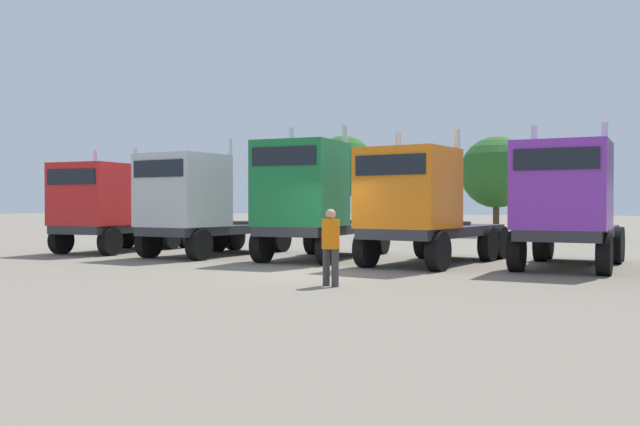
# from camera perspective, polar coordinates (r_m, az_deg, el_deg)

# --- Properties ---
(ground) EXTENTS (200.00, 200.00, 0.00)m
(ground) POSITION_cam_1_polar(r_m,az_deg,el_deg) (18.54, -0.96, -4.91)
(ground) COLOR gray
(semi_truck_red) EXTENTS (2.78, 6.12, 3.90)m
(semi_truck_red) POSITION_cam_1_polar(r_m,az_deg,el_deg) (27.29, -17.05, 0.46)
(semi_truck_red) COLOR #333338
(semi_truck_red) RESTS_ON ground
(semi_truck_silver) EXTENTS (3.12, 6.17, 4.09)m
(semi_truck_silver) POSITION_cam_1_polar(r_m,az_deg,el_deg) (24.39, -10.12, 0.72)
(semi_truck_silver) COLOR #333338
(semi_truck_silver) RESTS_ON ground
(semi_truck_green) EXTENTS (2.65, 6.33, 4.37)m
(semi_truck_green) POSITION_cam_1_polar(r_m,az_deg,el_deg) (22.35, -0.84, 1.07)
(semi_truck_green) COLOR #333338
(semi_truck_green) RESTS_ON ground
(semi_truck_orange) EXTENTS (3.40, 6.67, 4.01)m
(semi_truck_orange) POSITION_cam_1_polar(r_m,az_deg,el_deg) (20.73, 8.15, 0.59)
(semi_truck_orange) COLOR #333338
(semi_truck_orange) RESTS_ON ground
(semi_truck_purple) EXTENTS (2.78, 6.33, 4.09)m
(semi_truck_purple) POSITION_cam_1_polar(r_m,az_deg,el_deg) (20.54, 19.39, 0.68)
(semi_truck_purple) COLOR #333338
(semi_truck_purple) RESTS_ON ground
(visitor_in_hivis) EXTENTS (0.52, 0.52, 1.72)m
(visitor_in_hivis) POSITION_cam_1_polar(r_m,az_deg,el_deg) (15.50, 0.88, -2.34)
(visitor_in_hivis) COLOR #393939
(visitor_in_hivis) RESTS_ON ground
(oak_far_left) EXTENTS (3.85, 3.85, 6.12)m
(oak_far_left) POSITION_cam_1_polar(r_m,az_deg,el_deg) (44.02, 1.94, 3.80)
(oak_far_left) COLOR #4C3823
(oak_far_left) RESTS_ON ground
(oak_far_centre) EXTENTS (4.12, 4.12, 5.73)m
(oak_far_centre) POSITION_cam_1_polar(r_m,az_deg,el_deg) (41.66, 14.17, 3.24)
(oak_far_centre) COLOR #4C3823
(oak_far_centre) RESTS_ON ground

